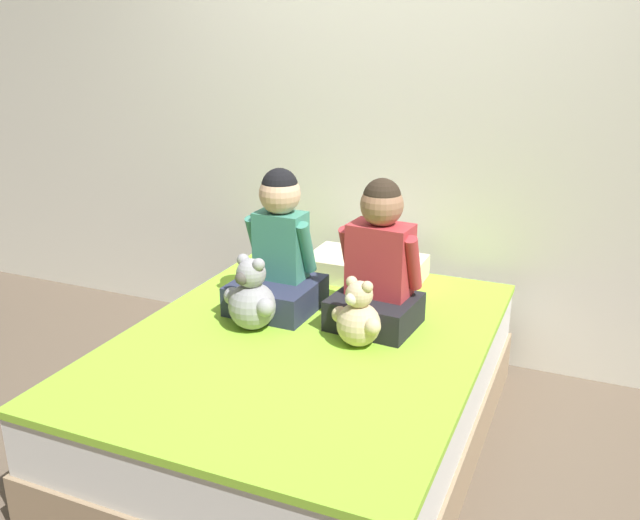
{
  "coord_description": "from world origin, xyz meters",
  "views": [
    {
      "loc": [
        1.05,
        -2.29,
        1.71
      ],
      "look_at": [
        0.0,
        0.16,
        0.78
      ],
      "focal_mm": 38.0,
      "sensor_mm": 36.0,
      "label": 1
    }
  ],
  "objects_px": {
    "child_on_right": "(378,265)",
    "bed": "(305,390)",
    "teddy_bear_held_by_left_child": "(252,298)",
    "teddy_bear_held_by_right_child": "(358,318)",
    "pillow_at_headboard": "(366,267)",
    "child_on_left": "(278,254)"
  },
  "relations": [
    {
      "from": "child_on_right",
      "to": "bed",
      "type": "bearing_deg",
      "value": -129.53
    },
    {
      "from": "teddy_bear_held_by_left_child",
      "to": "teddy_bear_held_by_right_child",
      "type": "xyz_separation_m",
      "value": [
        0.46,
        0.03,
        -0.02
      ]
    },
    {
      "from": "teddy_bear_held_by_left_child",
      "to": "pillow_at_headboard",
      "type": "bearing_deg",
      "value": 88.73
    },
    {
      "from": "teddy_bear_held_by_left_child",
      "to": "child_on_left",
      "type": "bearing_deg",
      "value": 105.8
    },
    {
      "from": "pillow_at_headboard",
      "to": "child_on_right",
      "type": "bearing_deg",
      "value": -65.37
    },
    {
      "from": "child_on_right",
      "to": "child_on_left",
      "type": "bearing_deg",
      "value": -175.18
    },
    {
      "from": "bed",
      "to": "child_on_right",
      "type": "xyz_separation_m",
      "value": [
        0.23,
        0.23,
        0.52
      ]
    },
    {
      "from": "teddy_bear_held_by_right_child",
      "to": "pillow_at_headboard",
      "type": "bearing_deg",
      "value": 127.58
    },
    {
      "from": "teddy_bear_held_by_right_child",
      "to": "pillow_at_headboard",
      "type": "height_order",
      "value": "teddy_bear_held_by_right_child"
    },
    {
      "from": "teddy_bear_held_by_right_child",
      "to": "pillow_at_headboard",
      "type": "relative_size",
      "value": 0.49
    },
    {
      "from": "child_on_left",
      "to": "teddy_bear_held_by_right_child",
      "type": "distance_m",
      "value": 0.53
    },
    {
      "from": "child_on_right",
      "to": "teddy_bear_held_by_right_child",
      "type": "height_order",
      "value": "child_on_right"
    },
    {
      "from": "child_on_left",
      "to": "child_on_right",
      "type": "bearing_deg",
      "value": 1.34
    },
    {
      "from": "bed",
      "to": "pillow_at_headboard",
      "type": "distance_m",
      "value": 0.8
    },
    {
      "from": "pillow_at_headboard",
      "to": "teddy_bear_held_by_right_child",
      "type": "bearing_deg",
      "value": -72.63
    },
    {
      "from": "child_on_left",
      "to": "child_on_right",
      "type": "distance_m",
      "value": 0.46
    },
    {
      "from": "child_on_right",
      "to": "pillow_at_headboard",
      "type": "xyz_separation_m",
      "value": [
        -0.23,
        0.5,
        -0.21
      ]
    },
    {
      "from": "child_on_right",
      "to": "teddy_bear_held_by_left_child",
      "type": "distance_m",
      "value": 0.55
    },
    {
      "from": "child_on_left",
      "to": "teddy_bear_held_by_left_child",
      "type": "height_order",
      "value": "child_on_left"
    },
    {
      "from": "child_on_right",
      "to": "teddy_bear_held_by_left_child",
      "type": "relative_size",
      "value": 1.97
    },
    {
      "from": "bed",
      "to": "teddy_bear_held_by_right_child",
      "type": "distance_m",
      "value": 0.43
    },
    {
      "from": "child_on_right",
      "to": "pillow_at_headboard",
      "type": "bearing_deg",
      "value": 119.56
    }
  ]
}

